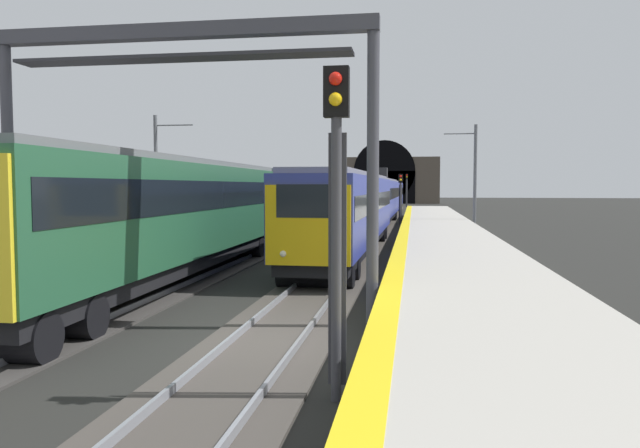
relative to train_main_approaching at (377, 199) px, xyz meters
The scene contains 14 objects.
ground_plane 37.48m from the train_main_approaching, behind, with size 320.00×320.00×0.00m, color black.
platform_right 37.72m from the train_main_approaching, behind, with size 112.00×4.39×1.06m, color #ADA89E.
platform_right_edge_strip 37.52m from the train_main_approaching, behind, with size 112.00×0.50×0.01m, color yellow.
track_main_line 37.48m from the train_main_approaching, behind, with size 160.00×2.73×0.21m.
track_adjacent_line 37.82m from the train_main_approaching, behind, with size 160.00×2.98×0.21m.
train_main_approaching is the anchor object (origin of this frame).
train_adjacent_platform 10.46m from the train_main_approaching, 151.10° to the left, with size 63.06×3.11×4.22m.
railway_signal_near 40.53m from the train_main_approaching, behind, with size 0.39×0.38×5.09m.
railway_signal_mid 3.10m from the train_main_approaching, 36.79° to the right, with size 0.39×0.38×4.33m.
railway_signal_far 44.65m from the train_main_approaching, ahead, with size 0.39×0.38×5.16m.
overhead_signal_gantry 35.96m from the train_main_approaching, behind, with size 0.70×9.47×7.15m.
tunnel_portal 63.89m from the train_main_approaching, ahead, with size 2.13×20.37×11.78m.
catenary_mast_near 19.97m from the train_main_approaching, 142.68° to the left, with size 0.22×2.42×7.47m.
catenary_mast_far 10.60m from the train_main_approaching, 137.95° to the right, with size 0.22×2.22×7.43m.
Camera 1 is at (-12.08, -3.01, 3.32)m, focal length 33.68 mm.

